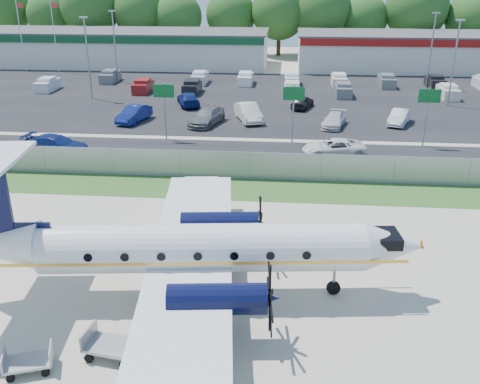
# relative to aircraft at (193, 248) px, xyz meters

# --- Properties ---
(ground) EXTENTS (170.00, 170.00, 0.00)m
(ground) POSITION_rel_aircraft_xyz_m (1.48, 0.94, -2.44)
(ground) COLOR #B6AF9A
(ground) RESTS_ON ground
(grass_verge) EXTENTS (170.00, 4.00, 0.02)m
(grass_verge) POSITION_rel_aircraft_xyz_m (1.48, 12.94, -2.44)
(grass_verge) COLOR #2D561E
(grass_verge) RESTS_ON ground
(access_road) EXTENTS (170.00, 8.00, 0.02)m
(access_road) POSITION_rel_aircraft_xyz_m (1.48, 19.94, -2.43)
(access_road) COLOR black
(access_road) RESTS_ON ground
(parking_lot) EXTENTS (170.00, 32.00, 0.02)m
(parking_lot) POSITION_rel_aircraft_xyz_m (1.48, 40.94, -2.43)
(parking_lot) COLOR black
(parking_lot) RESTS_ON ground
(perimeter_fence) EXTENTS (120.00, 0.06, 1.99)m
(perimeter_fence) POSITION_rel_aircraft_xyz_m (1.48, 14.94, -1.44)
(perimeter_fence) COLOR gray
(perimeter_fence) RESTS_ON ground
(building_west) EXTENTS (46.40, 12.40, 5.24)m
(building_west) POSITION_rel_aircraft_xyz_m (-22.52, 62.92, 0.19)
(building_west) COLOR silver
(building_west) RESTS_ON ground
(building_east) EXTENTS (44.40, 12.40, 5.24)m
(building_east) POSITION_rel_aircraft_xyz_m (27.48, 62.92, 0.19)
(building_east) COLOR silver
(building_east) RESTS_ON ground
(sign_left) EXTENTS (1.80, 0.26, 5.00)m
(sign_left) POSITION_rel_aircraft_xyz_m (-6.52, 23.85, 1.17)
(sign_left) COLOR gray
(sign_left) RESTS_ON ground
(sign_mid) EXTENTS (1.80, 0.26, 5.00)m
(sign_mid) POSITION_rel_aircraft_xyz_m (4.48, 23.85, 1.17)
(sign_mid) COLOR gray
(sign_mid) RESTS_ON ground
(sign_right) EXTENTS (1.80, 0.26, 5.00)m
(sign_right) POSITION_rel_aircraft_xyz_m (15.48, 23.85, 1.17)
(sign_right) COLOR gray
(sign_right) RESTS_ON ground
(flagpole_west) EXTENTS (1.06, 0.12, 10.00)m
(flagpole_west) POSITION_rel_aircraft_xyz_m (-34.45, 55.94, 3.20)
(flagpole_west) COLOR silver
(flagpole_west) RESTS_ON ground
(flagpole_east) EXTENTS (1.06, 0.12, 10.00)m
(flagpole_east) POSITION_rel_aircraft_xyz_m (-29.45, 55.94, 3.20)
(flagpole_east) COLOR silver
(flagpole_east) RESTS_ON ground
(light_pole_nw) EXTENTS (0.90, 0.35, 9.09)m
(light_pole_nw) POSITION_rel_aircraft_xyz_m (-18.52, 38.94, 2.79)
(light_pole_nw) COLOR gray
(light_pole_nw) RESTS_ON ground
(light_pole_ne) EXTENTS (0.90, 0.35, 9.09)m
(light_pole_ne) POSITION_rel_aircraft_xyz_m (21.48, 38.94, 2.79)
(light_pole_ne) COLOR gray
(light_pole_ne) RESTS_ON ground
(light_pole_sw) EXTENTS (0.90, 0.35, 9.09)m
(light_pole_sw) POSITION_rel_aircraft_xyz_m (-18.52, 48.94, 2.79)
(light_pole_sw) COLOR gray
(light_pole_sw) RESTS_ON ground
(light_pole_se) EXTENTS (0.90, 0.35, 9.09)m
(light_pole_se) POSITION_rel_aircraft_xyz_m (21.48, 48.94, 2.79)
(light_pole_se) COLOR gray
(light_pole_se) RESTS_ON ground
(tree_line) EXTENTS (112.00, 6.00, 14.00)m
(tree_line) POSITION_rel_aircraft_xyz_m (1.48, 74.94, -2.44)
(tree_line) COLOR #225017
(tree_line) RESTS_ON ground
(aircraft) EXTENTS (20.60, 20.27, 6.33)m
(aircraft) POSITION_rel_aircraft_xyz_m (0.00, 0.00, 0.00)
(aircraft) COLOR silver
(aircraft) RESTS_ON ground
(pushback_tug) EXTENTS (2.37, 1.95, 1.15)m
(pushback_tug) POSITION_rel_aircraft_xyz_m (0.47, 0.57, -1.89)
(pushback_tug) COLOR silver
(pushback_tug) RESTS_ON ground
(baggage_cart_near) EXTENTS (1.97, 1.55, 0.91)m
(baggage_cart_near) POSITION_rel_aircraft_xyz_m (-5.27, -5.45, -2.02)
(baggage_cart_near) COLOR gray
(baggage_cart_near) RESTS_ON ground
(baggage_cart_far) EXTENTS (2.24, 1.56, 1.08)m
(baggage_cart_far) POSITION_rel_aircraft_xyz_m (-2.41, -4.38, -1.94)
(baggage_cart_far) COLOR gray
(baggage_cart_far) RESTS_ON ground
(cone_nose) EXTENTS (0.35, 0.35, 0.50)m
(cone_nose) POSITION_rel_aircraft_xyz_m (11.33, 5.60, -2.21)
(cone_nose) COLOR orange
(cone_nose) RESTS_ON ground
(cone_starboard_wing) EXTENTS (0.37, 0.37, 0.53)m
(cone_starboard_wing) POSITION_rel_aircraft_xyz_m (-1.16, 16.08, -2.19)
(cone_starboard_wing) COLOR orange
(cone_starboard_wing) RESTS_ON ground
(road_car_west) EXTENTS (5.71, 3.09, 1.57)m
(road_car_west) POSITION_rel_aircraft_xyz_m (-14.38, 19.02, -2.44)
(road_car_west) COLOR navy
(road_car_west) RESTS_ON ground
(road_car_mid) EXTENTS (5.29, 3.02, 1.39)m
(road_car_mid) POSITION_rel_aircraft_xyz_m (7.75, 20.56, -2.44)
(road_car_mid) COLOR silver
(road_car_mid) RESTS_ON ground
(parked_car_a) EXTENTS (2.75, 4.97, 1.55)m
(parked_car_a) POSITION_rel_aircraft_xyz_m (-10.91, 29.42, -2.44)
(parked_car_a) COLOR navy
(parked_car_a) RESTS_ON ground
(parked_car_b) EXTENTS (3.57, 5.64, 1.52)m
(parked_car_b) POSITION_rel_aircraft_xyz_m (-3.68, 29.05, -2.44)
(parked_car_b) COLOR #595B5E
(parked_car_b) RESTS_ON ground
(parked_car_c) EXTENTS (3.34, 5.45, 1.70)m
(parked_car_c) POSITION_rel_aircraft_xyz_m (0.18, 30.82, -2.44)
(parked_car_c) COLOR beige
(parked_car_c) RESTS_ON ground
(parked_car_d) EXTENTS (2.87, 4.73, 1.28)m
(parked_car_d) POSITION_rel_aircraft_xyz_m (8.43, 29.36, -2.44)
(parked_car_d) COLOR silver
(parked_car_d) RESTS_ON ground
(parked_car_e) EXTENTS (2.98, 4.54, 1.41)m
(parked_car_e) POSITION_rel_aircraft_xyz_m (14.74, 30.78, -2.44)
(parked_car_e) COLOR silver
(parked_car_e) RESTS_ON ground
(parked_car_f) EXTENTS (3.50, 5.42, 1.46)m
(parked_car_f) POSITION_rel_aircraft_xyz_m (-6.83, 36.62, -2.44)
(parked_car_f) COLOR navy
(parked_car_f) RESTS_ON ground
(parked_car_g) EXTENTS (2.85, 4.41, 1.40)m
(parked_car_g) POSITION_rel_aircraft_xyz_m (5.59, 36.45, -2.44)
(parked_car_g) COLOR black
(parked_car_g) RESTS_ON ground
(far_parking_rows) EXTENTS (56.00, 10.00, 1.60)m
(far_parking_rows) POSITION_rel_aircraft_xyz_m (1.48, 45.94, -2.44)
(far_parking_rows) COLOR gray
(far_parking_rows) RESTS_ON ground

